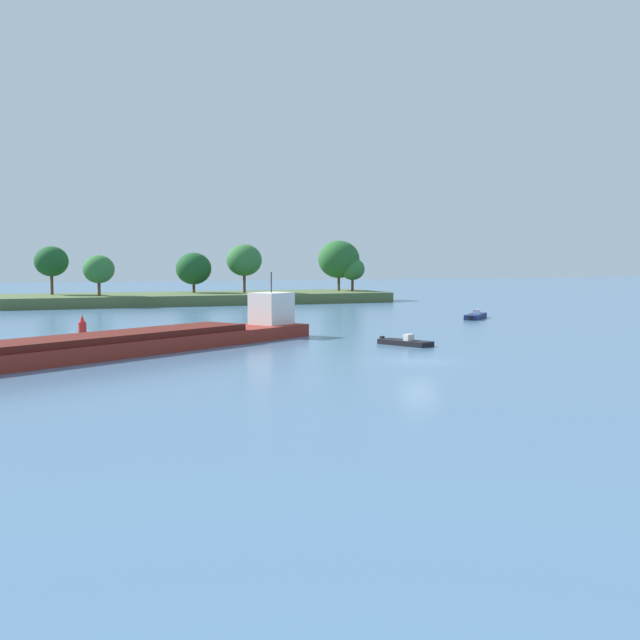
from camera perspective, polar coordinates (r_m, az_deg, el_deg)
ground_plane at (r=53.90m, az=7.00°, el=-2.94°), size 400.00×400.00×0.00m
treeline_island at (r=126.25m, az=-7.45°, el=2.47°), size 58.72×16.49×9.89m
fishing_skiff at (r=93.54m, az=10.98°, el=0.27°), size 5.09×5.28×1.05m
small_motorboat at (r=63.95m, az=6.06°, el=-1.58°), size 3.32×4.76×0.90m
cargo_barge at (r=58.28m, az=-15.19°, el=-1.69°), size 39.10×27.13×5.67m
channel_buoy_red at (r=74.37m, az=-16.51°, el=-0.46°), size 0.70×0.70×1.90m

